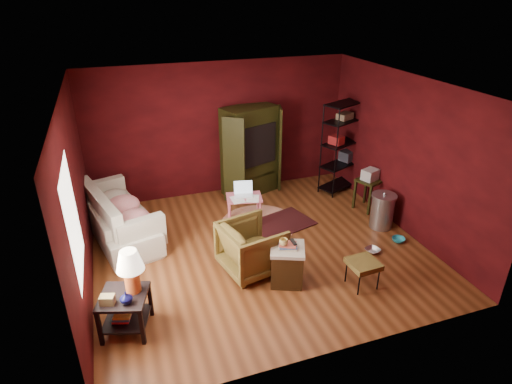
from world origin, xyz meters
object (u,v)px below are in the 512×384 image
tv_armoire (250,150)px  sofa (118,214)px  side_table (127,284)px  wire_shelving (343,143)px  hamper (287,264)px  armchair (252,245)px  laptop_desk (244,199)px

tv_armoire → sofa: bearing=179.5°
side_table → wire_shelving: bearing=31.8°
hamper → wire_shelving: size_ratio=0.36×
sofa → side_table: (0.02, -2.45, 0.26)m
armchair → hamper: armchair is taller
side_table → laptop_desk: bearing=43.9°
sofa → tv_armoire: 3.03m
laptop_desk → wire_shelving: 2.65m
side_table → laptop_desk: side_table is taller
tv_armoire → side_table: bearing=-148.7°
armchair → tv_armoire: 2.91m
sofa → laptop_desk: bearing=-110.4°
side_table → hamper: size_ratio=1.65×
side_table → tv_armoire: size_ratio=0.61×
side_table → hamper: side_table is taller
armchair → laptop_desk: armchair is taller
tv_armoire → wire_shelving: (1.93, -0.49, 0.09)m
laptop_desk → wire_shelving: size_ratio=0.41×
sofa → armchair: size_ratio=2.50×
side_table → hamper: 2.36m
sofa → hamper: (2.34, -2.23, -0.12)m
wire_shelving → tv_armoire: bearing=142.2°
wire_shelving → armchair: bearing=-165.1°
side_table → wire_shelving: (4.72, 2.93, 0.38)m
tv_armoire → wire_shelving: wire_shelving is taller
sofa → laptop_desk: sofa is taller
sofa → side_table: size_ratio=1.93×
side_table → laptop_desk: (2.25, 2.16, -0.20)m
laptop_desk → sofa: bearing=-175.3°
side_table → laptop_desk: size_ratio=1.45×
armchair → tv_armoire: bearing=-29.8°
armchair → wire_shelving: wire_shelving is taller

